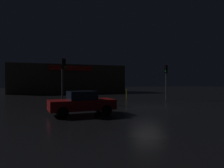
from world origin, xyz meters
TOP-DOWN VIEW (x-y plane):
  - ground_plane at (0.00, 0.00)m, footprint 120.00×120.00m
  - store_building at (-2.68, 25.20)m, footprint 20.74×7.06m
  - traffic_signal_main at (5.97, 5.96)m, footprint 0.42×0.42m
  - traffic_signal_opposite at (-5.94, 5.63)m, footprint 0.42×0.42m
  - car_near at (-5.70, -1.83)m, footprint 4.11×2.07m
  - bollard_kerb_a at (1.44, 7.20)m, footprint 0.12×0.12m

SIDE VIEW (x-z plane):
  - ground_plane at x=0.00m, z-range 0.00..0.00m
  - bollard_kerb_a at x=1.44m, z-range 0.00..1.17m
  - car_near at x=-5.70m, z-range 0.00..1.46m
  - store_building at x=-2.68m, z-range 0.00..5.16m
  - traffic_signal_main at x=5.97m, z-range 0.85..4.85m
  - traffic_signal_opposite at x=-5.94m, z-range 0.84..5.10m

